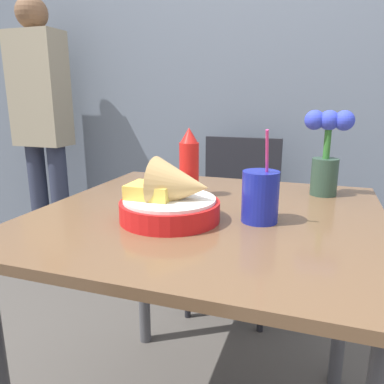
{
  "coord_description": "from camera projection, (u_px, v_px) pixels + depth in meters",
  "views": [
    {
      "loc": [
        0.28,
        -0.94,
        1.07
      ],
      "look_at": [
        -0.04,
        -0.03,
        0.82
      ],
      "focal_mm": 35.0,
      "sensor_mm": 36.0,
      "label": 1
    }
  ],
  "objects": [
    {
      "name": "wall_window",
      "position": [
        273.0,
        53.0,
        2.0
      ],
      "size": [
        7.0,
        0.06,
        2.6
      ],
      "color": "slate",
      "rests_on": "ground_plane"
    },
    {
      "name": "dining_table",
      "position": [
        208.0,
        251.0,
        1.06
      ],
      "size": [
        0.92,
        0.89,
        0.76
      ],
      "color": "brown",
      "rests_on": "ground_plane"
    },
    {
      "name": "chair_far_window",
      "position": [
        238.0,
        207.0,
        1.94
      ],
      "size": [
        0.4,
        0.4,
        0.87
      ],
      "color": "black",
      "rests_on": "ground_plane"
    },
    {
      "name": "food_basket",
      "position": [
        173.0,
        199.0,
        0.94
      ],
      "size": [
        0.26,
        0.26,
        0.16
      ],
      "color": "red",
      "rests_on": "dining_table"
    },
    {
      "name": "ketchup_bottle",
      "position": [
        189.0,
        163.0,
        1.17
      ],
      "size": [
        0.06,
        0.06,
        0.22
      ],
      "color": "red",
      "rests_on": "dining_table"
    },
    {
      "name": "drink_cup",
      "position": [
        260.0,
        198.0,
        0.93
      ],
      "size": [
        0.09,
        0.09,
        0.23
      ],
      "color": "#192399",
      "rests_on": "dining_table"
    },
    {
      "name": "flower_vase",
      "position": [
        327.0,
        151.0,
        1.17
      ],
      "size": [
        0.15,
        0.08,
        0.27
      ],
      "color": "#2D4738",
      "rests_on": "dining_table"
    },
    {
      "name": "person_standing",
      "position": [
        42.0,
        121.0,
        2.24
      ],
      "size": [
        0.32,
        0.18,
        1.62
      ],
      "color": "#2D3347",
      "rests_on": "ground_plane"
    }
  ]
}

